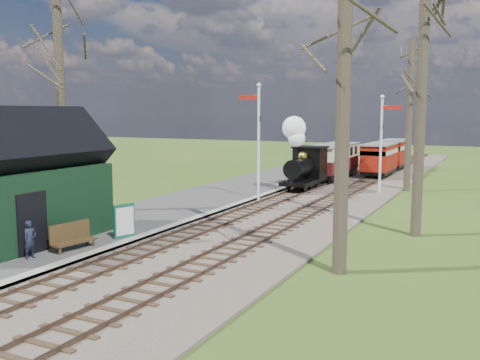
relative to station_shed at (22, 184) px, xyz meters
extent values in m
plane|color=#39581B|center=(4.30, -4.00, -2.27)|extent=(140.00, 140.00, 0.00)
ellipsoid|color=#385B23|center=(-20.70, 56.00, -17.03)|extent=(57.60, 36.00, 16.20)
ellipsoid|color=#385B23|center=(-3.70, 66.00, -18.67)|extent=(64.00, 40.00, 18.00)
cube|color=brown|center=(5.60, 18.00, -2.22)|extent=(8.00, 60.00, 0.10)
cube|color=brown|center=(3.80, 18.00, -2.13)|extent=(0.07, 60.00, 0.12)
cube|color=brown|center=(4.80, 18.00, -2.13)|extent=(0.07, 60.00, 0.12)
cube|color=#38281C|center=(4.30, 18.00, -2.17)|extent=(1.60, 60.00, 0.09)
cube|color=brown|center=(6.40, 18.00, -2.13)|extent=(0.07, 60.00, 0.12)
cube|color=brown|center=(7.40, 18.00, -2.13)|extent=(0.07, 60.00, 0.12)
cube|color=#38281C|center=(6.90, 18.00, -2.17)|extent=(1.60, 60.00, 0.09)
cube|color=#474442|center=(0.80, 10.00, -2.17)|extent=(5.00, 44.00, 0.20)
cube|color=#B2AD9E|center=(3.10, 10.00, -2.16)|extent=(0.40, 44.00, 0.21)
cube|color=black|center=(0.00, 0.00, -0.77)|extent=(3.00, 6.00, 2.60)
cube|color=black|center=(0.00, 0.00, 1.08)|extent=(3.25, 6.30, 3.25)
cube|color=black|center=(1.52, -1.00, -1.07)|extent=(0.06, 1.20, 2.00)
cylinder|color=silver|center=(3.60, 12.00, 0.73)|extent=(0.14, 0.14, 6.00)
sphere|color=silver|center=(3.60, 12.00, 3.83)|extent=(0.24, 0.24, 0.24)
cube|color=#B7140F|center=(3.05, 12.00, 3.23)|extent=(1.10, 0.08, 0.22)
cube|color=black|center=(3.60, 12.00, 2.13)|extent=(0.18, 0.06, 0.30)
cylinder|color=silver|center=(8.60, 18.00, 0.48)|extent=(0.14, 0.14, 5.50)
sphere|color=silver|center=(8.60, 18.00, 3.33)|extent=(0.24, 0.24, 0.24)
cube|color=#B7140F|center=(9.15, 18.00, 2.73)|extent=(1.10, 0.08, 0.22)
cube|color=black|center=(8.60, 18.00, 1.63)|extent=(0.18, 0.06, 0.30)
cylinder|color=#382D23|center=(-3.00, 5.00, 3.23)|extent=(0.41, 0.41, 11.00)
cylinder|color=#382D23|center=(10.80, 2.00, 3.73)|extent=(0.42, 0.42, 12.00)
cylinder|color=#382D23|center=(12.10, 8.00, 2.73)|extent=(0.40, 0.40, 10.00)
cylinder|color=#382D23|center=(9.80, 20.00, 2.23)|extent=(0.39, 0.39, 9.00)
cube|color=slate|center=(4.60, 32.00, -1.52)|extent=(12.60, 0.02, 0.01)
cube|color=slate|center=(4.60, 32.00, -1.82)|extent=(12.60, 0.02, 0.02)
cylinder|color=slate|center=(4.60, 32.00, -1.77)|extent=(0.08, 0.08, 1.00)
cube|color=black|center=(4.30, 16.98, -1.64)|extent=(1.63, 3.84, 0.24)
cylinder|color=black|center=(4.30, 16.40, -0.77)|extent=(1.06, 2.50, 1.06)
cube|color=black|center=(4.30, 18.13, -0.67)|extent=(1.73, 1.54, 1.92)
cylinder|color=black|center=(4.30, 15.44, 0.09)|extent=(0.27, 0.27, 0.77)
sphere|color=gold|center=(4.30, 16.69, -0.10)|extent=(0.50, 0.50, 0.50)
sphere|color=white|center=(4.40, 15.44, 1.01)|extent=(0.96, 0.96, 0.96)
sphere|color=white|center=(4.20, 15.54, 1.58)|extent=(1.34, 1.34, 1.34)
cylinder|color=black|center=(3.80, 15.83, -1.76)|extent=(0.10, 0.61, 0.61)
cylinder|color=black|center=(4.80, 15.83, -1.76)|extent=(0.10, 0.61, 0.61)
cube|color=black|center=(4.30, 22.98, -1.73)|extent=(1.83, 6.72, 0.29)
cube|color=#561317|center=(4.30, 22.98, -1.15)|extent=(1.92, 6.72, 0.86)
cube|color=beige|center=(4.30, 22.98, -0.29)|extent=(1.92, 6.72, 0.86)
cube|color=slate|center=(4.30, 22.98, 0.19)|extent=(2.02, 6.92, 0.12)
cube|color=black|center=(6.90, 25.89, -1.75)|extent=(1.70, 4.48, 0.27)
cube|color=maroon|center=(6.90, 25.89, -1.22)|extent=(1.79, 4.48, 0.81)
cube|color=beige|center=(6.90, 25.89, -0.41)|extent=(1.79, 4.48, 0.81)
cube|color=slate|center=(6.90, 25.89, 0.04)|extent=(1.88, 4.66, 0.11)
cube|color=black|center=(6.90, 31.39, -1.75)|extent=(1.70, 4.48, 0.27)
cube|color=maroon|center=(6.90, 31.39, -1.22)|extent=(1.79, 4.48, 0.81)
cube|color=beige|center=(6.90, 31.39, -0.41)|extent=(1.79, 4.48, 0.81)
cube|color=slate|center=(6.90, 31.39, 0.04)|extent=(1.88, 4.66, 0.11)
cube|color=#114F3A|center=(2.73, 2.10, -1.45)|extent=(0.35, 0.83, 1.24)
cube|color=silver|center=(2.78, 2.09, -1.45)|extent=(0.25, 0.70, 1.01)
cube|color=#422E17|center=(2.30, -0.01, -1.81)|extent=(0.71, 1.62, 0.07)
cube|color=#422E17|center=(2.11, 0.02, -1.51)|extent=(0.32, 1.56, 0.67)
cube|color=#422E17|center=(2.47, -0.68, -1.96)|extent=(0.07, 0.07, 0.22)
cube|color=#422E17|center=(2.14, 0.66, -1.96)|extent=(0.07, 0.07, 0.22)
imported|color=#1B1F32|center=(1.89, -1.45, -1.46)|extent=(0.33, 0.47, 1.21)
camera|label=1|loc=(15.02, -13.12, 2.52)|focal=40.00mm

